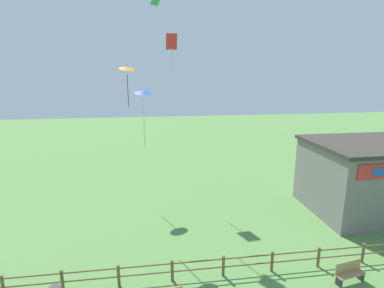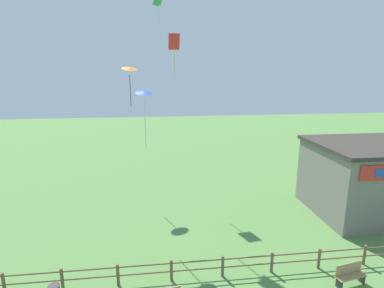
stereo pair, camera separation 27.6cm
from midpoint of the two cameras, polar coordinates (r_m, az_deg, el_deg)
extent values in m
cylinder|color=brown|center=(16.43, -32.78, -21.83)|extent=(0.14, 0.14, 1.07)
cylinder|color=brown|center=(15.61, -23.99, -22.71)|extent=(0.14, 0.14, 1.07)
cylinder|color=brown|center=(15.15, -14.35, -23.12)|extent=(0.14, 0.14, 1.07)
cylinder|color=brown|center=(15.06, -4.35, -22.92)|extent=(0.14, 0.14, 1.07)
cylinder|color=brown|center=(15.37, 5.44, -22.12)|extent=(0.14, 0.14, 1.07)
cylinder|color=brown|center=(16.04, 14.49, -20.84)|extent=(0.14, 0.14, 1.07)
cylinder|color=brown|center=(17.03, 22.51, -19.29)|extent=(0.14, 0.14, 1.07)
cylinder|color=brown|center=(18.29, 29.39, -17.64)|extent=(0.14, 0.14, 1.07)
cylinder|color=brown|center=(14.95, 0.61, -21.43)|extent=(21.84, 0.07, 0.07)
cylinder|color=brown|center=(15.20, 0.61, -22.75)|extent=(21.84, 0.07, 0.07)
cube|color=slate|center=(23.85, 29.77, -5.77)|extent=(7.18, 6.03, 4.66)
cube|color=#38332D|center=(23.23, 30.47, -0.03)|extent=(7.48, 6.33, 0.24)
cube|color=#9E7F56|center=(16.55, 27.51, -21.17)|extent=(1.49, 0.66, 0.05)
cube|color=#9E7F56|center=(16.49, 27.15, -20.03)|extent=(1.42, 0.31, 0.54)
cube|color=#2D2D33|center=(16.29, 25.71, -22.60)|extent=(0.12, 0.36, 0.43)
cube|color=#2D2D33|center=(17.10, 29.01, -21.13)|extent=(0.12, 0.36, 0.43)
cylinder|color=black|center=(14.68, -25.28, -23.54)|extent=(0.48, 0.48, 0.04)
cube|color=red|center=(23.91, -4.26, 18.89)|extent=(0.87, 0.35, 1.16)
cylinder|color=yellow|center=(23.82, -4.19, 15.45)|extent=(0.05, 0.05, 1.92)
cone|color=blue|center=(17.31, -9.80, 9.70)|extent=(1.09, 1.08, 0.30)
cylinder|color=silver|center=(17.52, -9.57, 3.82)|extent=(0.05, 0.05, 2.83)
cylinder|color=white|center=(21.60, -6.98, 21.57)|extent=(0.05, 0.05, 2.56)
cone|color=orange|center=(23.49, -12.65, 13.88)|extent=(1.58, 1.57, 0.43)
cylinder|color=#333338|center=(23.52, -12.44, 9.83)|extent=(0.05, 0.05, 2.39)
camera|label=1|loc=(0.14, -90.54, -0.13)|focal=28.00mm
camera|label=2|loc=(0.14, 89.46, 0.13)|focal=28.00mm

